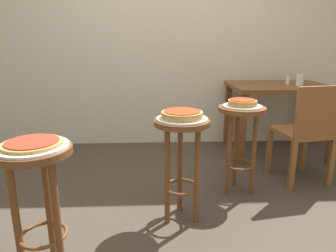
{
  "coord_description": "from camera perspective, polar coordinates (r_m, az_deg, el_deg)",
  "views": [
    {
      "loc": [
        -0.1,
        -1.96,
        1.18
      ],
      "look_at": [
        -0.01,
        0.05,
        0.63
      ],
      "focal_mm": 33.14,
      "sensor_mm": 36.0,
      "label": 1
    }
  ],
  "objects": [
    {
      "name": "stool_leftside",
      "position": [
        2.46,
        13.22,
        -0.92
      ],
      "size": [
        0.36,
        0.36,
        0.7
      ],
      "color": "brown",
      "rests_on": "ground_plane"
    },
    {
      "name": "serving_plate_middle",
      "position": [
        1.96,
        2.59,
        1.35
      ],
      "size": [
        0.33,
        0.33,
        0.01
      ],
      "primitive_type": "cylinder",
      "color": "silver",
      "rests_on": "stool_middle"
    },
    {
      "name": "pizza_middle",
      "position": [
        1.96,
        2.6,
        2.15
      ],
      "size": [
        0.26,
        0.26,
        0.05
      ],
      "color": "tan",
      "rests_on": "serving_plate_middle"
    },
    {
      "name": "stool_foreground",
      "position": [
        1.65,
        -22.9,
        -9.98
      ],
      "size": [
        0.36,
        0.36,
        0.7
      ],
      "color": "brown",
      "rests_on": "ground_plane"
    },
    {
      "name": "back_wall",
      "position": [
        3.62,
        -1.06,
        20.39
      ],
      "size": [
        6.0,
        0.1,
        3.0
      ],
      "primitive_type": "cube",
      "color": "beige",
      "rests_on": "ground_plane"
    },
    {
      "name": "serving_plate_leftside",
      "position": [
        2.41,
        13.5,
        3.57
      ],
      "size": [
        0.29,
        0.29,
        0.01
      ],
      "primitive_type": "cylinder",
      "color": "silver",
      "rests_on": "stool_leftside"
    },
    {
      "name": "pizza_foreground",
      "position": [
        1.57,
        -23.7,
        -2.91
      ],
      "size": [
        0.27,
        0.27,
        0.02
      ],
      "color": "tan",
      "rests_on": "serving_plate_foreground"
    },
    {
      "name": "serving_plate_foreground",
      "position": [
        1.58,
        -23.64,
        -3.46
      ],
      "size": [
        0.33,
        0.33,
        0.01
      ],
      "primitive_type": "cylinder",
      "color": "white",
      "rests_on": "stool_foreground"
    },
    {
      "name": "stool_middle",
      "position": [
        2.02,
        2.53,
        -4.09
      ],
      "size": [
        0.36,
        0.36,
        0.7
      ],
      "color": "brown",
      "rests_on": "ground_plane"
    },
    {
      "name": "condiment_shaker",
      "position": [
        3.46,
        21.18,
        7.82
      ],
      "size": [
        0.04,
        0.04,
        0.08
      ],
      "primitive_type": "cylinder",
      "color": "white",
      "rests_on": "dining_table"
    },
    {
      "name": "pizza_leftside",
      "position": [
        2.41,
        13.55,
        4.24
      ],
      "size": [
        0.21,
        0.21,
        0.05
      ],
      "color": "#B78442",
      "rests_on": "serving_plate_leftside"
    },
    {
      "name": "ground_plane",
      "position": [
        2.29,
        0.26,
        -15.71
      ],
      "size": [
        6.0,
        6.0,
        0.0
      ],
      "primitive_type": "plane",
      "color": "#42382D"
    },
    {
      "name": "cup_near_edge",
      "position": [
        3.41,
        23.12,
        7.84
      ],
      "size": [
        0.07,
        0.07,
        0.12
      ],
      "primitive_type": "cylinder",
      "color": "silver",
      "rests_on": "dining_table"
    },
    {
      "name": "wooden_chair",
      "position": [
        2.81,
        24.19,
        -0.74
      ],
      "size": [
        0.46,
        0.46,
        0.85
      ],
      "color": "brown",
      "rests_on": "ground_plane"
    },
    {
      "name": "dining_table",
      "position": [
        3.44,
        19.62,
        5.26
      ],
      "size": [
        1.0,
        0.73,
        0.75
      ],
      "color": "brown",
      "rests_on": "ground_plane"
    }
  ]
}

